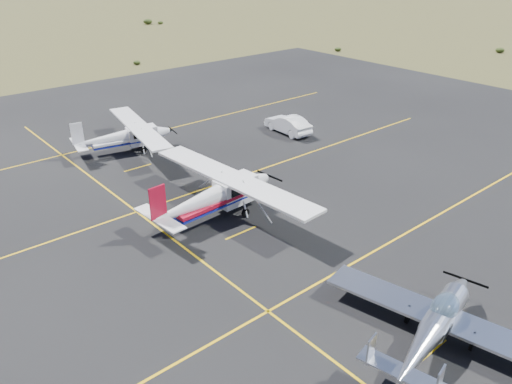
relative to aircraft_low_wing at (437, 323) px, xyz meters
name	(u,v)px	position (x,y,z in m)	size (l,w,h in m)	color
ground	(399,277)	(2.49, 3.29, -0.96)	(1600.00, 1600.00, 0.00)	#383D1C
apron	(290,218)	(2.49, 10.29, -0.96)	(72.00, 72.00, 0.02)	black
aircraft_low_wing	(437,323)	(0.00, 0.00, 0.00)	(6.72, 9.23, 2.00)	silver
aircraft_cessna	(216,194)	(-0.38, 13.04, 0.37)	(7.11, 11.85, 2.99)	white
aircraft_plain	(125,136)	(0.35, 25.02, 0.21)	(6.47, 10.40, 2.62)	white
sedan	(288,124)	(11.92, 20.43, -0.25)	(1.47, 4.23, 1.39)	white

